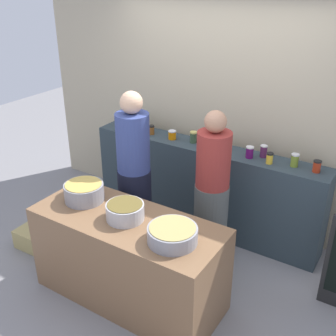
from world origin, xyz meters
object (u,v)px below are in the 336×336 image
(preserve_jar_3, at_px, (146,127))
(preserve_jar_11, at_px, (270,158))
(cooking_pot_left, at_px, (84,192))
(cooking_pot_center, at_px, (125,211))
(preserve_jar_7, at_px, (210,143))
(preserve_jar_0, at_px, (122,122))
(preserve_jar_13, at_px, (317,166))
(preserve_jar_8, at_px, (224,146))
(cook_with_tongs, at_px, (134,183))
(preserve_jar_10, at_px, (264,151))
(preserve_jar_6, at_px, (193,137))
(preserve_jar_2, at_px, (140,124))
(bread_crate, at_px, (36,238))
(cook_in_cap, at_px, (211,198))
(preserve_jar_12, at_px, (295,160))
(preserve_jar_4, at_px, (151,130))
(preserve_jar_9, at_px, (250,152))
(preserve_jar_1, at_px, (128,123))
(preserve_jar_5, at_px, (172,135))
(cooking_pot_right, at_px, (172,235))

(preserve_jar_3, distance_m, preserve_jar_11, 1.54)
(cooking_pot_left, relative_size, cooking_pot_center, 1.11)
(preserve_jar_7, bearing_deg, preserve_jar_0, 177.98)
(preserve_jar_13, bearing_deg, preserve_jar_8, 179.53)
(preserve_jar_13, relative_size, cooking_pot_center, 0.36)
(preserve_jar_13, height_order, cook_with_tongs, cook_with_tongs)
(preserve_jar_10, xyz_separation_m, cook_with_tongs, (-1.00, -0.85, -0.27))
(preserve_jar_6, relative_size, cook_with_tongs, 0.07)
(preserve_jar_2, xyz_separation_m, bread_crate, (-0.42, -1.40, -0.96))
(preserve_jar_7, height_order, cook_in_cap, cook_in_cap)
(cook_with_tongs, bearing_deg, preserve_jar_12, 31.05)
(preserve_jar_7, bearing_deg, preserve_jar_10, 8.48)
(bread_crate, bearing_deg, cooking_pot_left, -0.12)
(preserve_jar_2, distance_m, preserve_jar_12, 1.87)
(preserve_jar_0, bearing_deg, preserve_jar_4, -4.76)
(preserve_jar_4, relative_size, cook_in_cap, 0.06)
(preserve_jar_3, relative_size, preserve_jar_9, 0.83)
(preserve_jar_1, distance_m, cooking_pot_center, 1.75)
(preserve_jar_5, relative_size, preserve_jar_8, 1.01)
(preserve_jar_1, height_order, preserve_jar_13, preserve_jar_1)
(preserve_jar_0, distance_m, cooking_pot_center, 1.83)
(preserve_jar_1, distance_m, preserve_jar_11, 1.78)
(cooking_pot_left, bearing_deg, cook_with_tongs, 75.37)
(cooking_pot_left, distance_m, bread_crate, 1.14)
(cooking_pot_left, bearing_deg, preserve_jar_10, 50.86)
(preserve_jar_12, bearing_deg, preserve_jar_13, -2.24)
(preserve_jar_4, distance_m, preserve_jar_8, 0.91)
(preserve_jar_3, xyz_separation_m, cook_with_tongs, (0.43, -0.82, -0.26))
(cooking_pot_center, bearing_deg, preserve_jar_2, 121.48)
(cooking_pot_right, bearing_deg, preserve_jar_3, 130.97)
(preserve_jar_1, distance_m, cook_with_tongs, 1.08)
(preserve_jar_13, distance_m, cooking_pot_right, 1.63)
(cooking_pot_left, xyz_separation_m, cooking_pot_right, (1.01, -0.11, -0.02))
(preserve_jar_3, distance_m, preserve_jar_9, 1.32)
(cooking_pot_left, height_order, cooking_pot_right, cooking_pot_left)
(cooking_pot_right, xyz_separation_m, cook_with_tongs, (-0.87, 0.67, -0.10))
(preserve_jar_2, relative_size, preserve_jar_11, 1.05)
(preserve_jar_5, bearing_deg, cooking_pot_right, -57.96)
(preserve_jar_6, relative_size, preserve_jar_8, 1.28)
(preserve_jar_8, bearing_deg, cooking_pot_center, -99.21)
(cooking_pot_center, bearing_deg, preserve_jar_12, 55.35)
(bread_crate, bearing_deg, preserve_jar_1, 78.48)
(preserve_jar_3, distance_m, preserve_jar_4, 0.11)
(preserve_jar_1, xyz_separation_m, cooking_pot_right, (1.54, -1.47, -0.17))
(cook_in_cap, bearing_deg, preserve_jar_0, 159.36)
(preserve_jar_4, xyz_separation_m, preserve_jar_10, (1.33, 0.08, 0.01))
(preserve_jar_9, bearing_deg, preserve_jar_13, 2.87)
(preserve_jar_10, bearing_deg, preserve_jar_13, -5.98)
(preserve_jar_11, distance_m, cooking_pot_right, 1.44)
(cooking_pot_left, height_order, cook_in_cap, cook_in_cap)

